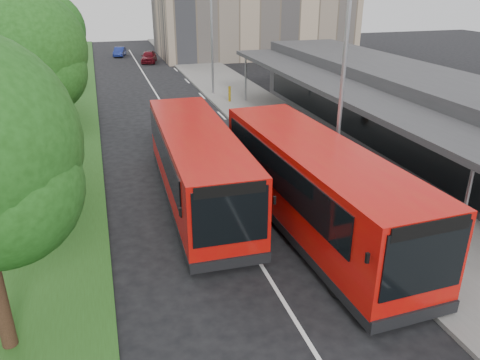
# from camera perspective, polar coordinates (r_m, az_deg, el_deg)

# --- Properties ---
(ground) EXTENTS (120.00, 120.00, 0.00)m
(ground) POSITION_cam_1_polar(r_m,az_deg,el_deg) (16.02, 0.95, -7.71)
(ground) COLOR black
(ground) RESTS_ON ground
(pavement) EXTENTS (5.00, 80.00, 0.15)m
(pavement) POSITION_cam_1_polar(r_m,az_deg,el_deg) (35.57, 0.34, 9.94)
(pavement) COLOR slate
(pavement) RESTS_ON ground
(grass_verge) EXTENTS (5.00, 80.00, 0.10)m
(grass_verge) POSITION_cam_1_polar(r_m,az_deg,el_deg) (34.19, -21.17, 7.79)
(grass_verge) COLOR #234A17
(grass_verge) RESTS_ON ground
(lane_centre_line) EXTENTS (0.12, 70.00, 0.01)m
(lane_centre_line) POSITION_cam_1_polar(r_m,az_deg,el_deg) (29.56, -8.00, 6.81)
(lane_centre_line) COLOR silver
(lane_centre_line) RESTS_ON ground
(kerb_dashes) EXTENTS (0.12, 56.00, 0.01)m
(kerb_dashes) POSITION_cam_1_polar(r_m,az_deg,el_deg) (33.96, -3.56, 9.13)
(kerb_dashes) COLOR silver
(kerb_dashes) RESTS_ON ground
(station_building) EXTENTS (7.70, 26.00, 4.00)m
(station_building) POSITION_cam_1_polar(r_m,az_deg,el_deg) (26.65, 18.44, 8.59)
(station_building) COLOR #313134
(station_building) RESTS_ON ground
(tree_mid) EXTENTS (5.01, 5.01, 8.06)m
(tree_mid) POSITION_cam_1_polar(r_m,az_deg,el_deg) (22.51, -24.48, 13.47)
(tree_mid) COLOR black
(tree_mid) RESTS_ON ground
(tree_far) EXTENTS (4.76, 4.76, 7.65)m
(tree_far) POSITION_cam_1_polar(r_m,az_deg,el_deg) (34.40, -22.31, 16.07)
(tree_far) COLOR black
(tree_far) RESTS_ON ground
(lamp_post_near) EXTENTS (1.44, 0.28, 8.00)m
(lamp_post_near) POSITION_cam_1_polar(r_m,az_deg,el_deg) (17.59, 12.11, 11.18)
(lamp_post_near) COLOR #93969B
(lamp_post_near) RESTS_ON pavement
(lamp_post_far) EXTENTS (1.44, 0.28, 8.00)m
(lamp_post_far) POSITION_cam_1_polar(r_m,az_deg,el_deg) (36.23, -3.61, 17.58)
(lamp_post_far) COLOR #93969B
(lamp_post_far) RESTS_ON pavement
(bus_main) EXTENTS (3.30, 11.31, 3.17)m
(bus_main) POSITION_cam_1_polar(r_m,az_deg,el_deg) (16.34, 9.13, -0.94)
(bus_main) COLOR #AA1209
(bus_main) RESTS_ON ground
(bus_second) EXTENTS (3.00, 10.72, 3.01)m
(bus_second) POSITION_cam_1_polar(r_m,az_deg,el_deg) (18.37, -5.22, 1.76)
(bus_second) COLOR #AA1209
(bus_second) RESTS_ON ground
(litter_bin) EXTENTS (0.59, 0.59, 0.86)m
(litter_bin) POSITION_cam_1_polar(r_m,az_deg,el_deg) (27.45, 5.18, 6.91)
(litter_bin) COLOR #3E2A19
(litter_bin) RESTS_ON pavement
(bollard) EXTENTS (0.22, 0.22, 1.09)m
(bollard) POSITION_cam_1_polar(r_m,az_deg,el_deg) (34.21, -1.28, 10.46)
(bollard) COLOR yellow
(bollard) RESTS_ON pavement
(car_near) EXTENTS (2.21, 3.91, 1.25)m
(car_near) POSITION_cam_1_polar(r_m,az_deg,el_deg) (53.08, -11.06, 14.54)
(car_near) COLOR #590C16
(car_near) RESTS_ON ground
(car_far) EXTENTS (1.74, 3.31, 1.04)m
(car_far) POSITION_cam_1_polar(r_m,az_deg,el_deg) (58.43, -14.47, 14.91)
(car_far) COLOR navy
(car_far) RESTS_ON ground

